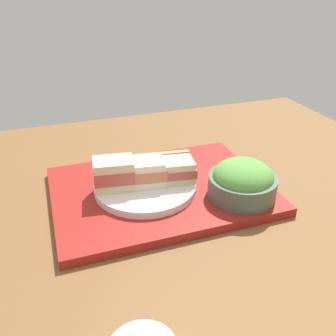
{
  "coord_description": "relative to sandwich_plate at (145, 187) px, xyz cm",
  "views": [
    {
      "loc": [
        15.69,
        61.48,
        41.89
      ],
      "look_at": [
        -6.95,
        -3.28,
        5.0
      ],
      "focal_mm": 39.44,
      "sensor_mm": 36.0,
      "label": 1
    }
  ],
  "objects": [
    {
      "name": "sandwich_near",
      "position": [
        -6.13,
        0.66,
        3.05
      ],
      "size": [
        9.04,
        6.84,
        4.6
      ],
      "color": "beige",
      "rests_on": "sandwich_plate"
    },
    {
      "name": "sandwich_middle",
      "position": [
        -0.0,
        -0.0,
        3.39
      ],
      "size": [
        9.07,
        6.81,
        5.28
      ],
      "color": "#EFE5C1",
      "rests_on": "sandwich_plate"
    },
    {
      "name": "ground_plane",
      "position": [
        1.31,
        1.36,
        -4.13
      ],
      "size": [
        140.0,
        100.0,
        3.0
      ],
      "primitive_type": "cube",
      "color": "brown"
    },
    {
      "name": "salad_bowl",
      "position": [
        -17.63,
        8.4,
        2.58
      ],
      "size": [
        13.56,
        13.56,
        7.6
      ],
      "color": "#4C6051",
      "rests_on": "serving_tray"
    },
    {
      "name": "serving_tray",
      "position": [
        -3.33,
        -0.11,
        -1.69
      ],
      "size": [
        44.17,
        32.58,
        1.88
      ],
      "primitive_type": "cube",
      "color": "maroon",
      "rests_on": "ground_plane"
    },
    {
      "name": "sandwich_plate",
      "position": [
        0.0,
        0.0,
        0.0
      ],
      "size": [
        20.83,
        20.83,
        1.49
      ],
      "primitive_type": "cylinder",
      "color": "silver",
      "rests_on": "serving_tray"
    },
    {
      "name": "sandwich_far",
      "position": [
        6.13,
        -0.66,
        3.82
      ],
      "size": [
        8.54,
        6.81,
        6.14
      ],
      "color": "beige",
      "rests_on": "sandwich_plate"
    },
    {
      "name": "chopsticks_pair",
      "position": [
        -4.15,
        -14.55,
        -0.4
      ],
      "size": [
        21.89,
        4.18,
        0.7
      ],
      "color": "tan",
      "rests_on": "serving_tray"
    }
  ]
}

